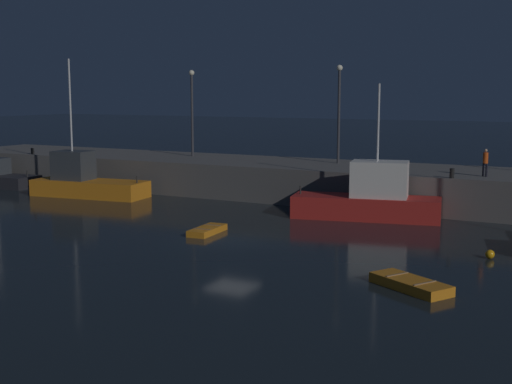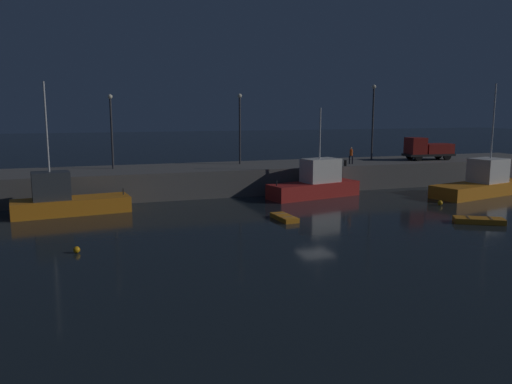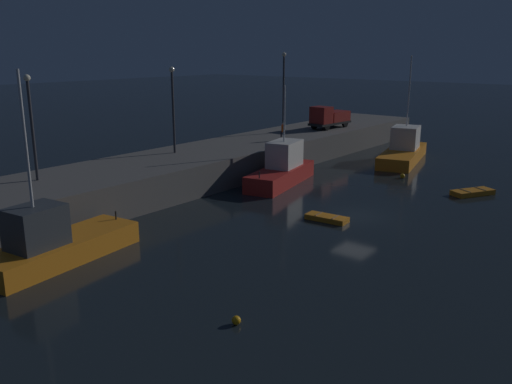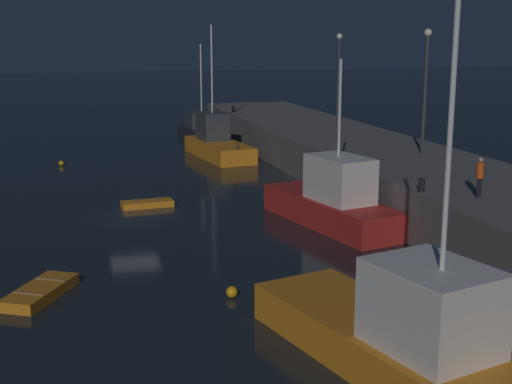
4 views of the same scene
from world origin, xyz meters
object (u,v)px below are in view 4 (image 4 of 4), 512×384
Objects in this scene: lamp_post_west at (339,72)px; bollard_central at (422,185)px; rowboat_white_mid at (40,292)px; fishing_boat_white at (333,201)px; fishing_trawler_red at (412,341)px; mooring_buoy_near at (61,163)px; fishing_boat_orange at (200,128)px; mooring_buoy_mid at (232,292)px; bollard_west at (233,109)px; dockworker at (480,175)px; fishing_boat_blue at (217,143)px; dinghy_orange_near at (147,204)px; lamp_post_east at (426,81)px.

bollard_central is (21.88, -5.02, -3.81)m from lamp_post_west.
fishing_boat_white is at bearing 114.47° from rowboat_white_mid.
mooring_buoy_near is (-36.20, -8.77, -0.93)m from fishing_trawler_red.
fishing_boat_orange is 41.34m from mooring_buoy_mid.
bollard_west is 34.72m from bollard_central.
fishing_trawler_red is 12.79m from dockworker.
fishing_trawler_red reaches higher than fishing_boat_blue.
bollard_central is at bearing 112.09° from mooring_buoy_mid.
fishing_trawler_red is 35.39m from lamp_post_west.
rowboat_white_mid is at bearing -19.42° from fishing_boat_orange.
dinghy_orange_near is (15.17, -7.38, -0.91)m from fishing_boat_blue.
fishing_boat_blue is at bearing -177.48° from fishing_boat_white.
fishing_boat_blue is 3.49× the size of dinghy_orange_near.
lamp_post_east is (-20.50, 11.53, 5.56)m from fishing_trawler_red.
lamp_post_west is at bearing -179.30° from lamp_post_east.
mooring_buoy_near is 29.35m from bollard_central.
fishing_boat_orange is 1.24× the size of lamp_post_west.
bollard_central is (9.32, -5.18, -3.91)m from lamp_post_east.
bollard_central is at bearing 96.93° from rowboat_white_mid.
rowboat_white_mid is 6.98× the size of bollard_west.
dockworker is (-9.57, 8.16, 2.33)m from fishing_trawler_red.
dockworker is (-0.35, 17.95, 3.25)m from rowboat_white_mid.
fishing_boat_blue reaches higher than mooring_buoy_near.
bollard_central is at bearing 44.98° from dinghy_orange_near.
mooring_buoy_mid is (14.60, 1.18, 0.04)m from dinghy_orange_near.
dinghy_orange_near is 15.39m from bollard_central.
mooring_buoy_mid is 10.62m from bollard_central.
dinghy_orange_near is 0.40× the size of lamp_post_east.
fishing_trawler_red is 1.36× the size of fishing_boat_orange.
lamp_post_east is (15.70, 20.30, 6.50)m from mooring_buoy_near.
fishing_boat_white reaches higher than bollard_central.
fishing_boat_blue is at bearing 94.25° from mooring_buoy_near.
fishing_boat_orange reaches higher than bollard_central.
dockworker reaches higher than mooring_buoy_near.
bollard_central is at bearing -12.92° from lamp_post_west.
bollard_west is at bearing -159.34° from lamp_post_west.
fishing_boat_white reaches higher than bollard_west.
fishing_boat_white is at bearing 2.52° from fishing_boat_blue.
fishing_boat_white is 5.15m from bollard_central.
mooring_buoy_mid is at bearing -11.78° from fishing_boat_blue.
fishing_boat_white is at bearing 138.79° from mooring_buoy_mid.
fishing_boat_white is at bearing 31.57° from mooring_buoy_near.
fishing_boat_blue is 26.17m from bollard_central.
fishing_boat_orange is at bearing -128.90° from bollard_west.
fishing_boat_blue is 1.45× the size of lamp_post_west.
rowboat_white_mid is 0.50× the size of lamp_post_east.
dinghy_orange_near is at bearing -95.07° from lamp_post_east.
rowboat_white_mid is at bearing -2.18° from mooring_buoy_near.
lamp_post_east is 13.87× the size of bollard_west.
lamp_post_west is 23.92m from dockworker.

